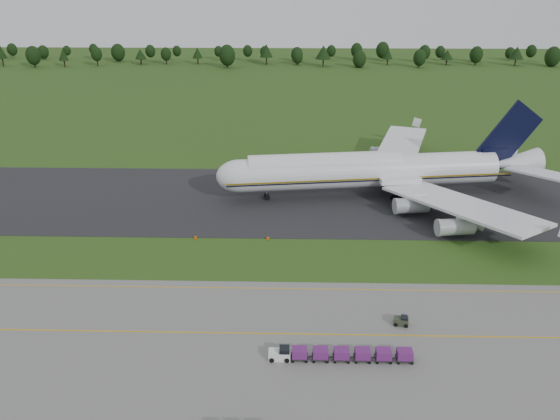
{
  "coord_description": "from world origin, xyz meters",
  "views": [
    {
      "loc": [
        0.65,
        -85.4,
        46.57
      ],
      "look_at": [
        -1.47,
        2.0,
        8.63
      ],
      "focal_mm": 35.0,
      "sensor_mm": 36.0,
      "label": 1
    }
  ],
  "objects_px": {
    "edge_markers": "(232,238)",
    "utility_cart": "(401,321)",
    "aircraft": "(374,170)",
    "baggage_train": "(339,354)"
  },
  "relations": [
    {
      "from": "baggage_train",
      "to": "edge_markers",
      "type": "distance_m",
      "value": 39.17
    },
    {
      "from": "baggage_train",
      "to": "utility_cart",
      "type": "distance_m",
      "value": 12.47
    },
    {
      "from": "edge_markers",
      "to": "aircraft",
      "type": "bearing_deg",
      "value": 38.41
    },
    {
      "from": "aircraft",
      "to": "baggage_train",
      "type": "distance_m",
      "value": 60.12
    },
    {
      "from": "aircraft",
      "to": "baggage_train",
      "type": "height_order",
      "value": "aircraft"
    },
    {
      "from": "utility_cart",
      "to": "edge_markers",
      "type": "distance_m",
      "value": 38.34
    },
    {
      "from": "edge_markers",
      "to": "utility_cart",
      "type": "bearing_deg",
      "value": -44.59
    },
    {
      "from": "utility_cart",
      "to": "edge_markers",
      "type": "relative_size",
      "value": 0.15
    },
    {
      "from": "aircraft",
      "to": "baggage_train",
      "type": "relative_size",
      "value": 4.0
    },
    {
      "from": "aircraft",
      "to": "baggage_train",
      "type": "bearing_deg",
      "value": -101.73
    }
  ]
}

